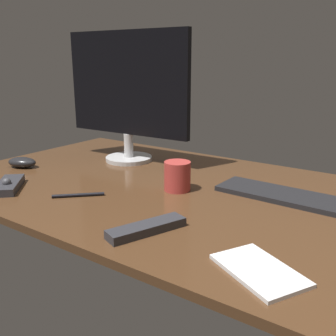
{
  "coord_description": "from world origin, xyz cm",
  "views": [
    {
      "loc": [
        62.26,
        -89.58,
        38.68
      ],
      "look_at": [
        0.07,
        -0.7,
        8.0
      ],
      "focal_mm": 41.25,
      "sensor_mm": 36.0,
      "label": 1
    }
  ],
  "objects_px": {
    "keyboard": "(292,197)",
    "computer_mouse": "(22,162)",
    "coffee_mug": "(177,176)",
    "notepad": "(259,270)",
    "tv_remote": "(147,228)",
    "media_remote": "(9,185)",
    "pen": "(78,195)",
    "monitor": "(127,92)"
  },
  "relations": [
    {
      "from": "monitor",
      "to": "media_remote",
      "type": "height_order",
      "value": "monitor"
    },
    {
      "from": "computer_mouse",
      "to": "monitor",
      "type": "bearing_deg",
      "value": 29.9
    },
    {
      "from": "tv_remote",
      "to": "notepad",
      "type": "relative_size",
      "value": 1.1
    },
    {
      "from": "keyboard",
      "to": "monitor",
      "type": "bearing_deg",
      "value": 175.97
    },
    {
      "from": "monitor",
      "to": "tv_remote",
      "type": "distance_m",
      "value": 0.68
    },
    {
      "from": "media_remote",
      "to": "keyboard",
      "type": "bearing_deg",
      "value": 75.12
    },
    {
      "from": "monitor",
      "to": "notepad",
      "type": "distance_m",
      "value": 0.89
    },
    {
      "from": "tv_remote",
      "to": "coffee_mug",
      "type": "bearing_deg",
      "value": 41.16
    },
    {
      "from": "computer_mouse",
      "to": "pen",
      "type": "height_order",
      "value": "computer_mouse"
    },
    {
      "from": "tv_remote",
      "to": "notepad",
      "type": "xyz_separation_m",
      "value": [
        0.27,
        -0.01,
        -0.01
      ]
    },
    {
      "from": "media_remote",
      "to": "tv_remote",
      "type": "distance_m",
      "value": 0.51
    },
    {
      "from": "pen",
      "to": "tv_remote",
      "type": "bearing_deg",
      "value": -57.86
    },
    {
      "from": "media_remote",
      "to": "tv_remote",
      "type": "bearing_deg",
      "value": 46.3
    },
    {
      "from": "computer_mouse",
      "to": "media_remote",
      "type": "relative_size",
      "value": 0.68
    },
    {
      "from": "computer_mouse",
      "to": "tv_remote",
      "type": "relative_size",
      "value": 0.56
    },
    {
      "from": "tv_remote",
      "to": "coffee_mug",
      "type": "xyz_separation_m",
      "value": [
        -0.1,
        0.28,
        0.03
      ]
    },
    {
      "from": "keyboard",
      "to": "computer_mouse",
      "type": "distance_m",
      "value": 0.91
    },
    {
      "from": "keyboard",
      "to": "coffee_mug",
      "type": "height_order",
      "value": "coffee_mug"
    },
    {
      "from": "tv_remote",
      "to": "keyboard",
      "type": "bearing_deg",
      "value": -5.95
    },
    {
      "from": "monitor",
      "to": "notepad",
      "type": "height_order",
      "value": "monitor"
    },
    {
      "from": "keyboard",
      "to": "computer_mouse",
      "type": "xyz_separation_m",
      "value": [
        -0.88,
        -0.22,
        0.01
      ]
    },
    {
      "from": "tv_remote",
      "to": "media_remote",
      "type": "bearing_deg",
      "value": 110.61
    },
    {
      "from": "media_remote",
      "to": "notepad",
      "type": "xyz_separation_m",
      "value": [
        0.78,
        -0.02,
        -0.01
      ]
    },
    {
      "from": "media_remote",
      "to": "notepad",
      "type": "height_order",
      "value": "media_remote"
    },
    {
      "from": "computer_mouse",
      "to": "tv_remote",
      "type": "xyz_separation_m",
      "value": [
        0.69,
        -0.17,
        -0.01
      ]
    },
    {
      "from": "keyboard",
      "to": "coffee_mug",
      "type": "distance_m",
      "value": 0.32
    },
    {
      "from": "monitor",
      "to": "keyboard",
      "type": "xyz_separation_m",
      "value": [
        0.64,
        -0.07,
        -0.25
      ]
    },
    {
      "from": "computer_mouse",
      "to": "tv_remote",
      "type": "height_order",
      "value": "computer_mouse"
    },
    {
      "from": "monitor",
      "to": "coffee_mug",
      "type": "xyz_separation_m",
      "value": [
        0.34,
        -0.18,
        -0.21
      ]
    },
    {
      "from": "keyboard",
      "to": "computer_mouse",
      "type": "bearing_deg",
      "value": -163.87
    },
    {
      "from": "keyboard",
      "to": "computer_mouse",
      "type": "height_order",
      "value": "computer_mouse"
    },
    {
      "from": "media_remote",
      "to": "coffee_mug",
      "type": "relative_size",
      "value": 1.8
    },
    {
      "from": "computer_mouse",
      "to": "coffee_mug",
      "type": "height_order",
      "value": "coffee_mug"
    },
    {
      "from": "media_remote",
      "to": "tv_remote",
      "type": "xyz_separation_m",
      "value": [
        0.51,
        -0.0,
        -0.0
      ]
    },
    {
      "from": "keyboard",
      "to": "tv_remote",
      "type": "distance_m",
      "value": 0.43
    },
    {
      "from": "notepad",
      "to": "coffee_mug",
      "type": "bearing_deg",
      "value": 141.82
    },
    {
      "from": "pen",
      "to": "computer_mouse",
      "type": "bearing_deg",
      "value": 121.9
    },
    {
      "from": "pen",
      "to": "media_remote",
      "type": "bearing_deg",
      "value": 153.75
    },
    {
      "from": "computer_mouse",
      "to": "media_remote",
      "type": "distance_m",
      "value": 0.24
    },
    {
      "from": "media_remote",
      "to": "monitor",
      "type": "bearing_deg",
      "value": 127.48
    },
    {
      "from": "pen",
      "to": "notepad",
      "type": "bearing_deg",
      "value": -53.01
    },
    {
      "from": "monitor",
      "to": "tv_remote",
      "type": "relative_size",
      "value": 2.79
    }
  ]
}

